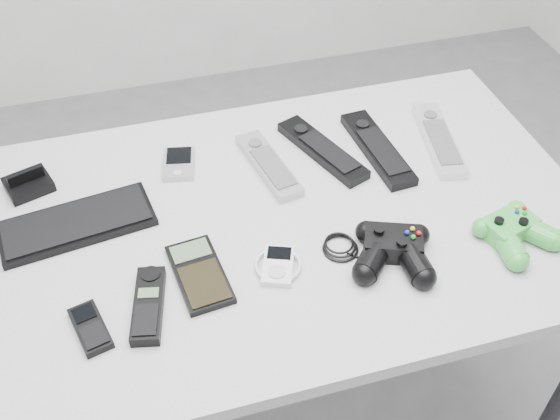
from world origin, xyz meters
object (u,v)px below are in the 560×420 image
object	(u,v)px
calculator	(200,274)
mobile_phone	(90,328)
remote_black_a	(322,149)
cordless_handset	(148,305)
controller_black	(393,248)
controller_green	(515,230)
pda_keyboard	(77,223)
pda	(179,163)
remote_silver_b	(439,139)
remote_silver_a	(269,164)
mp3_player	(278,265)
remote_black_b	(377,148)
desk	(292,237)

from	to	relation	value
calculator	mobile_phone	bearing A→B (deg)	-167.82
remote_black_a	cordless_handset	distance (m)	0.52
controller_black	calculator	bearing A→B (deg)	-167.49
calculator	controller_green	xyz separation A→B (m)	(0.58, -0.07, 0.02)
pda_keyboard	remote_black_a	size ratio (longest dim) A/B	1.17
mobile_phone	cordless_handset	size ratio (longest dim) A/B	0.67
pda	controller_green	size ratio (longest dim) A/B	0.68
remote_silver_b	pda	bearing A→B (deg)	-177.54
pda_keyboard	controller_black	world-z (taller)	controller_black
remote_silver_a	remote_black_a	world-z (taller)	same
pda_keyboard	mp3_player	size ratio (longest dim) A/B	3.20
cordless_handset	calculator	bearing A→B (deg)	38.46
mobile_phone	calculator	bearing A→B (deg)	4.20
remote_silver_a	remote_silver_b	distance (m)	0.38
remote_black_a	mp3_player	size ratio (longest dim) A/B	2.74
pda	calculator	bearing A→B (deg)	-80.97
mobile_phone	cordless_handset	bearing A→B (deg)	-3.75
remote_black_b	remote_silver_b	distance (m)	0.14
calculator	mp3_player	bearing A→B (deg)	-14.22
cordless_handset	controller_green	xyz separation A→B (m)	(0.68, -0.02, 0.01)
remote_silver_a	controller_green	world-z (taller)	controller_green
cordless_handset	mobile_phone	bearing A→B (deg)	-156.91
controller_black	pda_keyboard	bearing A→B (deg)	177.39
remote_silver_a	mp3_player	bearing A→B (deg)	-112.35
calculator	cordless_handset	bearing A→B (deg)	-160.40
desk	controller_black	bearing A→B (deg)	-48.58
pda_keyboard	mobile_phone	bearing A→B (deg)	-96.57
remote_silver_b	desk	bearing A→B (deg)	-151.08
remote_silver_a	controller_green	xyz separation A→B (m)	(0.39, -0.32, 0.01)
remote_silver_b	mp3_player	bearing A→B (deg)	-139.60
desk	calculator	bearing A→B (deg)	-152.11
pda_keyboard	controller_black	distance (m)	0.60
pda_keyboard	calculator	distance (m)	0.28
pda	cordless_handset	distance (m)	0.38
pda_keyboard	mobile_phone	distance (m)	0.25
remote_black_a	remote_black_b	world-z (taller)	same
remote_silver_a	desk	bearing A→B (deg)	-97.00
pda_keyboard	remote_silver_a	distance (m)	0.40
pda	remote_silver_b	distance (m)	0.57
remote_silver_a	remote_black_b	xyz separation A→B (m)	(0.24, -0.01, 0.00)
desk	remote_silver_b	xyz separation A→B (m)	(0.37, 0.12, 0.08)
pda_keyboard	cordless_handset	xyz separation A→B (m)	(0.11, -0.24, 0.00)
remote_black_a	remote_silver_b	xyz separation A→B (m)	(0.26, -0.03, 0.00)
pda_keyboard	controller_green	bearing A→B (deg)	-26.31
pda_keyboard	controller_green	world-z (taller)	controller_green
remote_black_a	mp3_player	world-z (taller)	remote_black_a
controller_black	controller_green	size ratio (longest dim) A/B	1.73
calculator	controller_green	size ratio (longest dim) A/B	1.13
remote_black_a	remote_black_b	xyz separation A→B (m)	(0.12, -0.03, -0.00)
remote_silver_a	calculator	world-z (taller)	remote_silver_a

